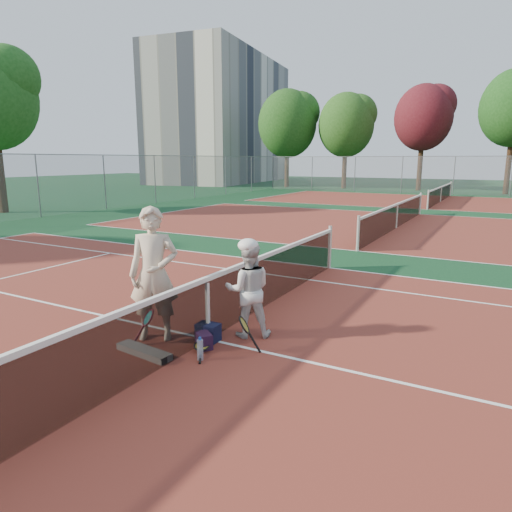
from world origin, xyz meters
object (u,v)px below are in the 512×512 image
at_px(water_bottle, 200,350).
at_px(sports_bag_navy, 208,332).
at_px(apartment_block, 223,120).
at_px(racket_spare, 202,347).
at_px(player_b, 248,290).
at_px(player_a, 154,274).
at_px(racket_red, 149,327).
at_px(racket_black_held, 244,335).
at_px(net_main, 208,309).
at_px(sports_bag_purple, 204,341).

bearing_deg(water_bottle, sports_bag_navy, 115.57).
distance_m(apartment_block, racket_spare, 53.10).
relative_size(racket_spare, sports_bag_navy, 1.71).
bearing_deg(water_bottle, player_b, 82.95).
distance_m(player_a, racket_spare, 1.34).
distance_m(racket_red, racket_spare, 0.92).
xyz_separation_m(player_b, racket_black_held, (0.27, -0.59, -0.49)).
xyz_separation_m(apartment_block, racket_red, (27.27, -44.53, -7.24)).
distance_m(apartment_block, racket_black_held, 53.16).
bearing_deg(racket_black_held, player_b, -88.17).
bearing_deg(sports_bag_navy, net_main, 123.07).
relative_size(racket_red, water_bottle, 1.72).
height_order(racket_spare, water_bottle, water_bottle).
xyz_separation_m(apartment_block, water_bottle, (28.32, -44.66, -7.35)).
bearing_deg(apartment_block, water_bottle, -57.62).
bearing_deg(net_main, racket_black_held, -10.29).
bearing_deg(racket_red, racket_spare, -51.17).
height_order(net_main, player_a, player_a).
relative_size(player_a, racket_red, 4.04).
bearing_deg(sports_bag_purple, net_main, 113.37).
height_order(player_b, racket_black_held, player_b).
distance_m(player_b, sports_bag_purple, 1.04).
bearing_deg(water_bottle, racket_spare, 121.67).
xyz_separation_m(apartment_block, racket_black_held, (28.73, -44.13, -7.23)).
bearing_deg(racket_black_held, player_a, -14.84).
relative_size(net_main, sports_bag_purple, 38.43).
distance_m(racket_black_held, racket_spare, 0.67).
distance_m(net_main, racket_black_held, 0.78).
height_order(net_main, water_bottle, net_main).
distance_m(player_b, sports_bag_navy, 0.90).
height_order(player_a, racket_red, player_a).
bearing_deg(racket_red, racket_black_held, -44.63).
height_order(net_main, racket_red, net_main).
xyz_separation_m(apartment_block, player_a, (27.25, -44.34, -6.46)).
xyz_separation_m(player_b, racket_spare, (-0.30, -0.85, -0.70)).
distance_m(net_main, player_b, 0.69).
xyz_separation_m(net_main, sports_bag_purple, (0.13, -0.30, -0.39)).
height_order(apartment_block, racket_spare, apartment_block).
distance_m(racket_red, water_bottle, 1.07).
bearing_deg(sports_bag_navy, racket_red, -146.63).
relative_size(player_a, sports_bag_purple, 7.27).
distance_m(player_a, racket_red, 0.81).
bearing_deg(sports_bag_purple, sports_bag_navy, 112.03).
distance_m(racket_red, sports_bag_navy, 0.91).
bearing_deg(player_a, apartment_block, 92.58).
relative_size(racket_black_held, water_bottle, 1.79).
height_order(player_b, sports_bag_purple, player_b).
bearing_deg(net_main, player_a, -155.76).
bearing_deg(player_b, sports_bag_purple, 34.39).
relative_size(net_main, racket_spare, 18.35).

